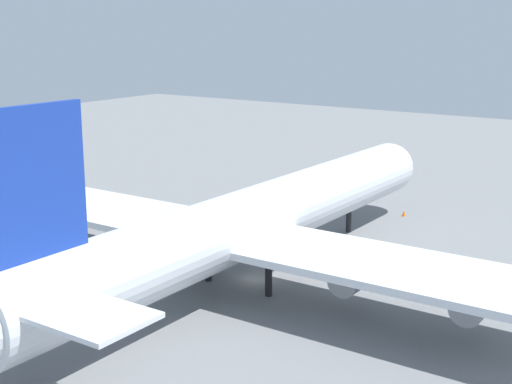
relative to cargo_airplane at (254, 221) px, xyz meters
name	(u,v)px	position (x,y,z in m)	size (l,w,h in m)	color
ground_plane	(256,279)	(0.28, 0.00, -6.33)	(284.94, 284.94, 0.00)	slate
cargo_airplane	(254,221)	(0.00, 0.00, 0.00)	(71.23, 63.95, 20.66)	silver
safety_cone_nose	(404,213)	(32.33, -2.73, -5.94)	(0.54, 0.54, 0.78)	orange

